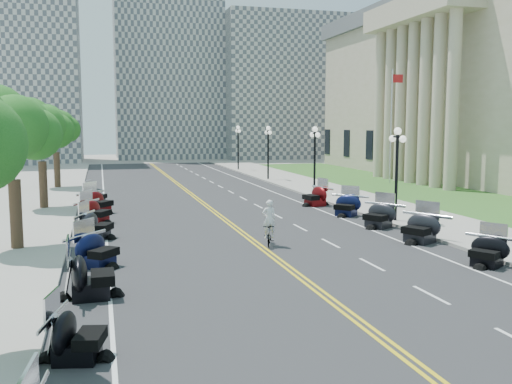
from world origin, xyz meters
TOP-DOWN VIEW (x-y plane):
  - ground at (0.00, 0.00)m, footprint 160.00×160.00m
  - road at (0.00, 10.00)m, footprint 16.00×90.00m
  - centerline_yellow_a at (-0.12, 10.00)m, footprint 0.12×90.00m
  - centerline_yellow_b at (0.12, 10.00)m, footprint 0.12×90.00m
  - edge_line_north at (6.40, 10.00)m, footprint 0.12×90.00m
  - edge_line_south at (-6.40, 10.00)m, footprint 0.12×90.00m
  - lane_dash_4 at (3.20, -8.00)m, footprint 0.12×2.00m
  - lane_dash_5 at (3.20, -4.00)m, footprint 0.12×2.00m
  - lane_dash_6 at (3.20, 0.00)m, footprint 0.12×2.00m
  - lane_dash_7 at (3.20, 4.00)m, footprint 0.12×2.00m
  - lane_dash_8 at (3.20, 8.00)m, footprint 0.12×2.00m
  - lane_dash_9 at (3.20, 12.00)m, footprint 0.12×2.00m
  - lane_dash_10 at (3.20, 16.00)m, footprint 0.12×2.00m
  - lane_dash_11 at (3.20, 20.00)m, footprint 0.12×2.00m
  - lane_dash_12 at (3.20, 24.00)m, footprint 0.12×2.00m
  - lane_dash_13 at (3.20, 28.00)m, footprint 0.12×2.00m
  - lane_dash_14 at (3.20, 32.00)m, footprint 0.12×2.00m
  - lane_dash_15 at (3.20, 36.00)m, footprint 0.12×2.00m
  - lane_dash_16 at (3.20, 40.00)m, footprint 0.12×2.00m
  - lane_dash_17 at (3.20, 44.00)m, footprint 0.12×2.00m
  - lane_dash_18 at (3.20, 48.00)m, footprint 0.12×2.00m
  - lane_dash_19 at (3.20, 52.00)m, footprint 0.12×2.00m
  - sidewalk_north at (10.50, 10.00)m, footprint 5.00×90.00m
  - sidewalk_south at (-10.50, 10.00)m, footprint 5.00×90.00m
  - lawn at (17.50, 18.00)m, footprint 9.00×60.00m
  - distant_block_a at (-18.00, 62.00)m, footprint 18.00×14.00m
  - distant_block_b at (4.00, 68.00)m, footprint 16.00×12.00m
  - distant_block_c at (22.00, 65.00)m, footprint 20.00×14.00m
  - street_lamp_2 at (8.60, 4.00)m, footprint 0.50×1.20m
  - street_lamp_3 at (8.60, 16.00)m, footprint 0.50×1.20m
  - street_lamp_4 at (8.60, 28.00)m, footprint 0.50×1.20m
  - street_lamp_5 at (8.60, 40.00)m, footprint 0.50×1.20m
  - flagpole at (18.00, 22.00)m, footprint 1.10×0.20m
  - tree_2 at (-10.00, 2.00)m, footprint 4.80×4.80m
  - tree_3 at (-10.00, 14.00)m, footprint 4.80×4.80m
  - tree_4 at (-10.00, 26.00)m, footprint 4.80×4.80m
  - motorcycle_n_4 at (7.20, -5.37)m, footprint 2.52×2.52m
  - motorcycle_n_5 at (7.10, -0.89)m, footprint 2.86×2.86m
  - motorcycle_n_6 at (7.06, 2.95)m, footprint 2.81×2.81m
  - motorcycle_n_7 at (7.04, 6.85)m, footprint 2.80×2.80m
  - motorcycle_n_8 at (6.80, 11.18)m, footprint 2.47×2.47m
  - motorcycle_s_3 at (-7.18, -10.24)m, footprint 2.19×2.19m
  - motorcycle_s_4 at (-6.95, -5.51)m, footprint 2.24×2.24m
  - motorcycle_s_5 at (-6.79, -1.61)m, footprint 2.84×2.84m
  - motorcycle_s_6 at (-6.83, 3.76)m, footprint 2.63×2.63m
  - motorcycle_s_7 at (-6.87, 8.02)m, footprint 2.81×2.81m
  - motorcycle_s_8 at (-6.75, 11.63)m, footprint 3.00×3.00m
  - motorcycle_s_9 at (-6.89, 15.71)m, footprint 2.34×2.34m
  - bicycle at (0.42, 0.25)m, footprint 0.96×1.68m
  - cyclist_rider at (0.42, 0.25)m, footprint 0.61×0.40m

SIDE VIEW (x-z plane):
  - ground at x=0.00m, z-range 0.00..0.00m
  - road at x=0.00m, z-range 0.00..0.01m
  - centerline_yellow_a at x=-0.12m, z-range 0.01..0.01m
  - centerline_yellow_b at x=0.12m, z-range 0.01..0.01m
  - edge_line_north at x=6.40m, z-range 0.01..0.01m
  - edge_line_south at x=-6.40m, z-range 0.01..0.01m
  - lane_dash_4 at x=3.20m, z-range 0.01..0.01m
  - lane_dash_5 at x=3.20m, z-range 0.01..0.01m
  - lane_dash_6 at x=3.20m, z-range 0.01..0.01m
  - lane_dash_7 at x=3.20m, z-range 0.01..0.01m
  - lane_dash_8 at x=3.20m, z-range 0.01..0.01m
  - lane_dash_9 at x=3.20m, z-range 0.01..0.01m
  - lane_dash_10 at x=3.20m, z-range 0.01..0.01m
  - lane_dash_11 at x=3.20m, z-range 0.01..0.01m
  - lane_dash_12 at x=3.20m, z-range 0.01..0.01m
  - lane_dash_13 at x=3.20m, z-range 0.01..0.01m
  - lane_dash_14 at x=3.20m, z-range 0.01..0.01m
  - lane_dash_15 at x=3.20m, z-range 0.01..0.01m
  - lane_dash_16 at x=3.20m, z-range 0.01..0.01m
  - lane_dash_17 at x=3.20m, z-range 0.01..0.01m
  - lane_dash_18 at x=3.20m, z-range 0.01..0.01m
  - lane_dash_19 at x=3.20m, z-range 0.01..0.01m
  - lawn at x=17.50m, z-range 0.00..0.10m
  - sidewalk_north at x=10.50m, z-range 0.00..0.15m
  - sidewalk_south at x=-10.50m, z-range 0.00..0.15m
  - bicycle at x=0.42m, z-range 0.00..0.97m
  - motorcycle_s_3 at x=-7.18m, z-range 0.00..1.28m
  - motorcycle_n_4 at x=7.20m, z-range 0.00..1.28m
  - motorcycle_s_9 at x=-6.89m, z-range 0.00..1.29m
  - motorcycle_n_7 at x=7.04m, z-range 0.00..1.39m
  - motorcycle_s_5 at x=-6.79m, z-range 0.00..1.41m
  - motorcycle_s_6 at x=-6.83m, z-range 0.00..1.42m
  - motorcycle_s_7 at x=-6.87m, z-range 0.00..1.43m
  - motorcycle_n_6 at x=7.06m, z-range 0.00..1.43m
  - motorcycle_n_8 at x=6.80m, z-range 0.00..1.45m
  - motorcycle_n_5 at x=7.10m, z-range 0.00..1.48m
  - motorcycle_s_8 at x=-6.75m, z-range 0.00..1.49m
  - motorcycle_s_4 at x=-6.95m, z-range 0.00..1.54m
  - cyclist_rider at x=0.42m, z-range 0.97..2.65m
  - street_lamp_2 at x=8.60m, z-range 0.15..5.05m
  - street_lamp_3 at x=8.60m, z-range 0.15..5.05m
  - street_lamp_4 at x=8.60m, z-range 0.15..5.05m
  - street_lamp_5 at x=8.60m, z-range 0.15..5.05m
  - tree_2 at x=-10.00m, z-range 0.15..9.35m
  - tree_3 at x=-10.00m, z-range 0.15..9.35m
  - tree_4 at x=-10.00m, z-range 0.15..9.35m
  - flagpole at x=18.00m, z-range 0.00..10.00m
  - distant_block_c at x=22.00m, z-range 0.00..22.00m
  - distant_block_a at x=-18.00m, z-range 0.00..26.00m
  - distant_block_b at x=4.00m, z-range 0.00..30.00m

